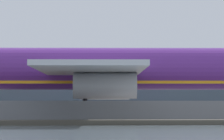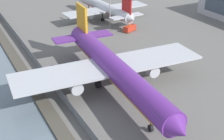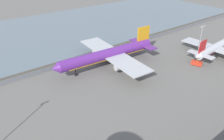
% 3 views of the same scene
% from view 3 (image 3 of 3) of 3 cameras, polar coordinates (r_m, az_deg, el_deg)
% --- Properties ---
extents(ground_plane, '(500.00, 500.00, 0.00)m').
position_cam_3_polar(ground_plane, '(107.39, 0.55, 0.62)').
color(ground_plane, '#66635E').
extents(waterfront_lagoon, '(320.00, 98.00, 0.01)m').
position_cam_3_polar(waterfront_lagoon, '(164.82, -14.99, 9.94)').
color(waterfront_lagoon, slate).
rests_on(waterfront_lagoon, ground).
extents(shoreline_seawall, '(320.00, 3.00, 0.50)m').
position_cam_3_polar(shoreline_seawall, '(122.42, -5.36, 4.34)').
color(shoreline_seawall, '#474238').
rests_on(shoreline_seawall, ground).
extents(perimeter_fence, '(280.00, 0.10, 2.42)m').
position_cam_3_polar(perimeter_fence, '(118.55, -4.20, 4.05)').
color(perimeter_fence, slate).
rests_on(perimeter_fence, ground).
extents(cargo_jet_purple, '(56.69, 48.74, 16.44)m').
position_cam_3_polar(cargo_jet_purple, '(106.59, -0.69, 4.16)').
color(cargo_jet_purple, '#602889').
rests_on(cargo_jet_purple, ground).
extents(passenger_jet_silver, '(42.91, 36.79, 12.69)m').
position_cam_3_polar(passenger_jet_silver, '(131.19, 25.58, 5.44)').
color(passenger_jet_silver, silver).
rests_on(passenger_jet_silver, ground).
extents(baggage_tug, '(3.55, 3.10, 1.80)m').
position_cam_3_polar(baggage_tug, '(125.08, 2.61, 5.27)').
color(baggage_tug, red).
rests_on(baggage_tug, ground).
extents(ops_van, '(3.87, 5.61, 2.48)m').
position_cam_3_polar(ops_van, '(116.92, 21.33, 1.68)').
color(ops_van, red).
rests_on(ops_van, ground).
extents(apron_light_mast_apron_west, '(3.20, 0.40, 18.15)m').
position_cam_3_polar(apron_light_mast_apron_west, '(121.22, 22.02, 7.21)').
color(apron_light_mast_apron_west, '#93969B').
rests_on(apron_light_mast_apron_west, ground).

